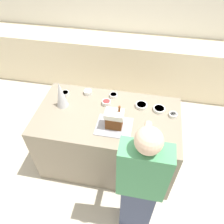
# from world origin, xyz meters

# --- Properties ---
(ground_plane) EXTENTS (12.00, 12.00, 0.00)m
(ground_plane) POSITION_xyz_m (0.00, 0.00, 0.00)
(ground_plane) COLOR beige
(wall_back) EXTENTS (8.00, 0.05, 2.60)m
(wall_back) POSITION_xyz_m (0.00, 2.09, 1.30)
(wall_back) COLOR white
(wall_back) RESTS_ON ground_plane
(back_cabinet_block) EXTENTS (6.00, 0.60, 0.93)m
(back_cabinet_block) POSITION_xyz_m (0.00, 1.77, 0.47)
(back_cabinet_block) COLOR beige
(back_cabinet_block) RESTS_ON ground_plane
(kitchen_island) EXTENTS (1.67, 0.91, 0.89)m
(kitchen_island) POSITION_xyz_m (0.00, 0.00, 0.45)
(kitchen_island) COLOR gray
(kitchen_island) RESTS_ON ground_plane
(baking_tray) EXTENTS (0.39, 0.31, 0.01)m
(baking_tray) POSITION_xyz_m (0.11, -0.16, 0.89)
(baking_tray) COLOR #9E9EA8
(baking_tray) RESTS_ON kitchen_island
(gingerbread_house) EXTENTS (0.20, 0.14, 0.28)m
(gingerbread_house) POSITION_xyz_m (0.11, -0.16, 1.01)
(gingerbread_house) COLOR brown
(gingerbread_house) RESTS_ON baking_tray
(decorative_tree) EXTENTS (0.14, 0.14, 0.34)m
(decorative_tree) POSITION_xyz_m (-0.56, 0.06, 1.06)
(decorative_tree) COLOR silver
(decorative_tree) RESTS_ON kitchen_island
(candy_bowl_beside_tree) EXTENTS (0.10, 0.10, 0.05)m
(candy_bowl_beside_tree) POSITION_xyz_m (-0.32, 0.33, 0.92)
(candy_bowl_beside_tree) COLOR silver
(candy_bowl_beside_tree) RESTS_ON kitchen_island
(candy_bowl_far_right) EXTENTS (0.14, 0.14, 0.04)m
(candy_bowl_far_right) POSITION_xyz_m (0.37, 0.22, 0.91)
(candy_bowl_far_right) COLOR white
(candy_bowl_far_right) RESTS_ON kitchen_island
(candy_bowl_behind_tray) EXTENTS (0.10, 0.10, 0.04)m
(candy_bowl_behind_tray) POSITION_xyz_m (0.01, 0.33, 0.91)
(candy_bowl_behind_tray) COLOR white
(candy_bowl_behind_tray) RESTS_ON kitchen_island
(candy_bowl_far_left) EXTENTS (0.10, 0.10, 0.04)m
(candy_bowl_far_left) POSITION_xyz_m (-0.60, 0.25, 0.91)
(candy_bowl_far_left) COLOR silver
(candy_bowl_far_left) RESTS_ON kitchen_island
(candy_bowl_center_rear) EXTENTS (0.09, 0.09, 0.04)m
(candy_bowl_center_rear) POSITION_xyz_m (0.74, 0.13, 0.91)
(candy_bowl_center_rear) COLOR white
(candy_bowl_center_rear) RESTS_ON kitchen_island
(candy_bowl_front_corner) EXTENTS (0.14, 0.14, 0.04)m
(candy_bowl_front_corner) POSITION_xyz_m (0.58, 0.19, 0.91)
(candy_bowl_front_corner) COLOR white
(candy_bowl_front_corner) RESTS_ON kitchen_island
(candy_bowl_near_tray_right) EXTENTS (0.11, 0.11, 0.05)m
(candy_bowl_near_tray_right) POSITION_xyz_m (-0.05, 0.18, 0.92)
(candy_bowl_near_tray_right) COLOR white
(candy_bowl_near_tray_right) RESTS_ON kitchen_island
(person) EXTENTS (0.42, 0.52, 1.59)m
(person) POSITION_xyz_m (0.46, -0.75, 0.82)
(person) COLOR #424C6B
(person) RESTS_ON ground_plane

